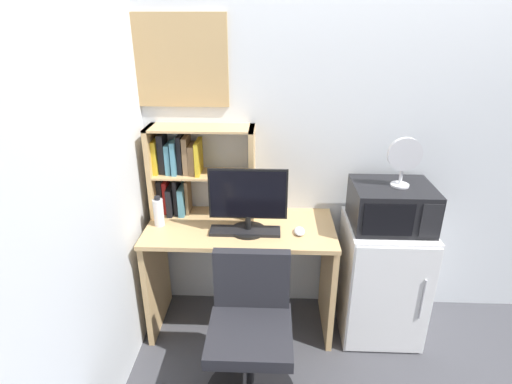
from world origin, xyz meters
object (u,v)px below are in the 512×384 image
at_px(hutch_bookshelf, 188,169).
at_px(water_bottle, 159,212).
at_px(computer_mouse, 299,231).
at_px(monitor, 248,199).
at_px(keyboard, 245,231).
at_px(desk_fan, 404,158).
at_px(desk_chair, 251,339).
at_px(wall_corkboard, 171,61).
at_px(mini_fridge, 381,278).
at_px(microwave, 391,206).

xyz_separation_m(hutch_bookshelf, water_bottle, (-0.16, -0.19, -0.22)).
distance_m(hutch_bookshelf, computer_mouse, 0.82).
bearing_deg(monitor, keyboard, -137.25).
bearing_deg(desk_fan, desk_chair, -147.16).
relative_size(monitor, wall_corkboard, 0.68).
bearing_deg(keyboard, water_bottle, 172.19).
relative_size(hutch_bookshelf, wall_corkboard, 0.97).
relative_size(mini_fridge, desk_chair, 0.95).
distance_m(hutch_bookshelf, desk_fan, 1.34).
xyz_separation_m(water_bottle, mini_fridge, (1.45, 0.01, -0.46)).
bearing_deg(water_bottle, mini_fridge, 0.29).
bearing_deg(keyboard, microwave, 5.48).
relative_size(monitor, microwave, 0.99).
height_order(mini_fridge, microwave, microwave).
height_order(water_bottle, mini_fridge, water_bottle).
bearing_deg(keyboard, monitor, 42.75).
distance_m(monitor, keyboard, 0.21).
bearing_deg(computer_mouse, microwave, 8.34).
relative_size(monitor, water_bottle, 2.37).
distance_m(mini_fridge, microwave, 0.53).
bearing_deg(desk_chair, computer_mouse, 60.30).
xyz_separation_m(water_bottle, wall_corkboard, (0.09, 0.28, 0.89)).
bearing_deg(keyboard, desk_fan, 4.92).
xyz_separation_m(hutch_bookshelf, wall_corkboard, (-0.08, 0.09, 0.66)).
height_order(computer_mouse, desk_chair, desk_chair).
xyz_separation_m(hutch_bookshelf, monitor, (0.41, -0.25, -0.10)).
relative_size(keyboard, water_bottle, 2.17).
bearing_deg(desk_chair, microwave, 34.11).
bearing_deg(hutch_bookshelf, water_bottle, -131.13).
height_order(keyboard, mini_fridge, mini_fridge).
xyz_separation_m(monitor, water_bottle, (-0.57, 0.06, -0.13)).
distance_m(computer_mouse, mini_fridge, 0.69).
relative_size(microwave, desk_fan, 1.59).
distance_m(monitor, wall_corkboard, 0.96).
bearing_deg(mini_fridge, microwave, 89.91).
bearing_deg(monitor, desk_fan, 3.97).
height_order(microwave, wall_corkboard, wall_corkboard).
xyz_separation_m(water_bottle, desk_fan, (1.48, 0.00, 0.38)).
distance_m(hutch_bookshelf, mini_fridge, 1.46).
xyz_separation_m(computer_mouse, wall_corkboard, (-0.80, 0.35, 0.96)).
bearing_deg(microwave, desk_chair, -145.89).
relative_size(keyboard, mini_fridge, 0.54).
bearing_deg(hutch_bookshelf, desk_fan, -7.98).
bearing_deg(monitor, hutch_bookshelf, 148.64).
height_order(hutch_bookshelf, mini_fridge, hutch_bookshelf).
xyz_separation_m(keyboard, desk_chair, (0.06, -0.48, -0.41)).
relative_size(hutch_bookshelf, desk_fan, 2.24).
bearing_deg(water_bottle, microwave, 0.41).
height_order(microwave, desk_fan, desk_fan).
relative_size(computer_mouse, water_bottle, 0.55).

